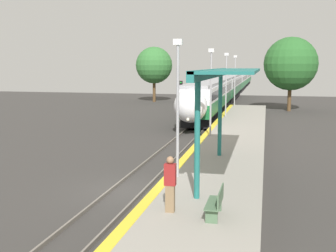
# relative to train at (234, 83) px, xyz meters

# --- Properties ---
(ground_plane) EXTENTS (120.00, 120.00, 0.00)m
(ground_plane) POSITION_rel_train_xyz_m (0.00, -60.12, -2.19)
(ground_plane) COLOR #383533
(rail_left) EXTENTS (0.08, 90.00, 0.15)m
(rail_left) POSITION_rel_train_xyz_m (-0.72, -60.12, -2.11)
(rail_left) COLOR slate
(rail_left) RESTS_ON ground_plane
(rail_right) EXTENTS (0.08, 90.00, 0.15)m
(rail_right) POSITION_rel_train_xyz_m (0.72, -60.12, -2.11)
(rail_right) COLOR slate
(rail_right) RESTS_ON ground_plane
(train) EXTENTS (2.75, 92.32, 3.81)m
(train) POSITION_rel_train_xyz_m (0.00, 0.00, 0.00)
(train) COLOR black
(train) RESTS_ON ground_plane
(platform_right) EXTENTS (4.05, 64.00, 0.89)m
(platform_right) POSITION_rel_train_xyz_m (3.72, -60.12, -1.75)
(platform_right) COLOR gray
(platform_right) RESTS_ON ground_plane
(platform_bench) EXTENTS (0.44, 1.45, 0.89)m
(platform_bench) POSITION_rel_train_xyz_m (4.39, -64.78, -0.85)
(platform_bench) COLOR #4C6B4C
(platform_bench) RESTS_ON platform_right
(person_waiting) EXTENTS (0.36, 0.24, 1.80)m
(person_waiting) POSITION_rel_train_xyz_m (2.91, -64.66, -0.37)
(person_waiting) COLOR #7F6647
(person_waiting) RESTS_ON platform_right
(railway_signal) EXTENTS (0.28, 0.28, 3.92)m
(railway_signal) POSITION_rel_train_xyz_m (-2.46, -36.36, 0.23)
(railway_signal) COLOR #59595E
(railway_signal) RESTS_ON ground_plane
(lamppost_near) EXTENTS (0.36, 0.20, 5.64)m
(lamppost_near) POSITION_rel_train_xyz_m (2.27, -60.46, 1.90)
(lamppost_near) COLOR #9E9EA3
(lamppost_near) RESTS_ON platform_right
(lamppost_mid) EXTENTS (0.36, 0.20, 5.64)m
(lamppost_mid) POSITION_rel_train_xyz_m (2.27, -50.05, 1.90)
(lamppost_mid) COLOR #9E9EA3
(lamppost_mid) RESTS_ON platform_right
(lamppost_far) EXTENTS (0.36, 0.20, 5.64)m
(lamppost_far) POSITION_rel_train_xyz_m (2.27, -39.65, 1.90)
(lamppost_far) COLOR #9E9EA3
(lamppost_far) RESTS_ON platform_right
(lamppost_farthest) EXTENTS (0.36, 0.20, 5.64)m
(lamppost_farthest) POSITION_rel_train_xyz_m (2.27, -29.24, 1.90)
(lamppost_farthest) COLOR #9E9EA3
(lamppost_farthest) RESTS_ON platform_right
(station_canopy) EXTENTS (2.02, 10.18, 4.44)m
(station_canopy) POSITION_rel_train_xyz_m (4.07, -59.50, 2.80)
(station_canopy) COLOR #1E6B66
(station_canopy) RESTS_ON platform_right
(background_tree_left) EXTENTS (5.37, 5.37, 8.09)m
(background_tree_left) POSITION_rel_train_xyz_m (-10.48, -16.76, 3.20)
(background_tree_left) COLOR brown
(background_tree_left) RESTS_ON ground_plane
(background_tree_right) EXTENTS (6.26, 6.26, 8.72)m
(background_tree_right) POSITION_rel_train_xyz_m (8.44, -25.22, 3.39)
(background_tree_right) COLOR brown
(background_tree_right) RESTS_ON ground_plane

